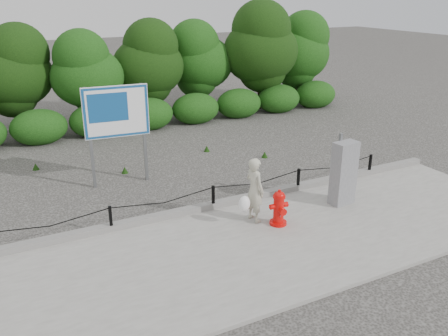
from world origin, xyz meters
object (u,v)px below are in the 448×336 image
object	(u,v)px
advertising_sign	(116,116)
utility_cabinet	(344,173)
fire_hydrant	(279,208)
pedestrian	(254,191)

from	to	relation	value
advertising_sign	utility_cabinet	bearing A→B (deg)	-35.72
fire_hydrant	pedestrian	size ratio (longest dim) A/B	0.56
pedestrian	utility_cabinet	bearing A→B (deg)	-101.61
fire_hydrant	advertising_sign	distance (m)	5.03
fire_hydrant	utility_cabinet	distance (m)	2.08
pedestrian	advertising_sign	bearing A→B (deg)	21.90
fire_hydrant	advertising_sign	xyz separation A→B (m)	(-2.47, 4.13, 1.46)
pedestrian	utility_cabinet	xyz separation A→B (m)	(2.43, -0.18, 0.05)
utility_cabinet	advertising_sign	size ratio (longest dim) A/B	0.64
pedestrian	advertising_sign	xyz separation A→B (m)	(-2.07, 3.70, 1.12)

